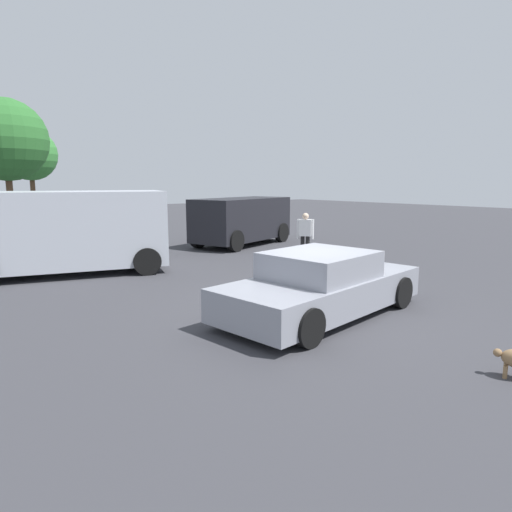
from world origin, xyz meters
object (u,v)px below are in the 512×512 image
at_px(van_white, 68,230).
at_px(pedestrian, 305,232).
at_px(sedan_foreground, 321,286).
at_px(suv_dark, 242,219).

bearing_deg(van_white, pedestrian, 177.49).
bearing_deg(sedan_foreground, suv_dark, 54.59).
bearing_deg(van_white, sedan_foreground, 126.95).
xyz_separation_m(van_white, suv_dark, (7.28, 1.53, -0.20)).
distance_m(van_white, pedestrian, 7.25).
bearing_deg(van_white, suv_dark, -150.27).
relative_size(suv_dark, pedestrian, 3.17).
bearing_deg(suv_dark, pedestrian, -113.39).
xyz_separation_m(sedan_foreground, van_white, (-2.48, 7.17, 0.65)).
bearing_deg(sedan_foreground, pedestrian, 40.64).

